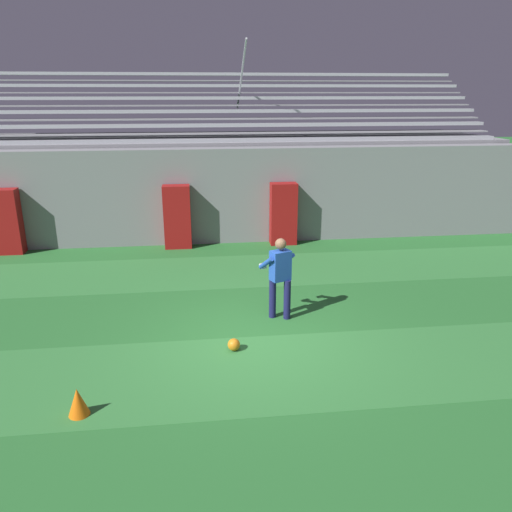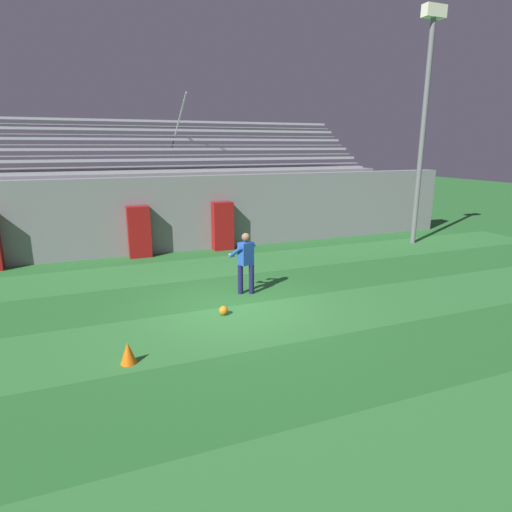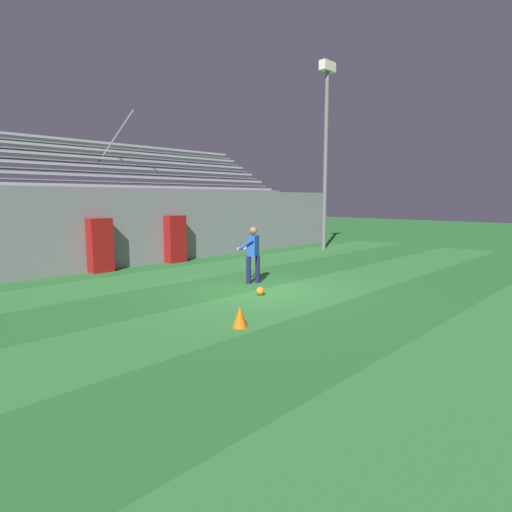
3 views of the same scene
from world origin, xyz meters
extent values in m
plane|color=#286B2D|center=(0.00, 0.00, 0.00)|extent=(80.00, 80.00, 0.00)
cube|color=#337A38|center=(0.00, -1.14, 0.00)|extent=(28.00, 2.43, 0.01)
cube|color=#337A38|center=(0.00, 3.72, 0.00)|extent=(28.00, 2.43, 0.01)
cube|color=gray|center=(0.00, 6.50, 1.40)|extent=(24.00, 0.60, 2.80)
cube|color=maroon|center=(-1.55, 5.95, 0.92)|extent=(0.77, 0.44, 1.83)
cube|color=maroon|center=(1.55, 5.95, 0.92)|extent=(0.77, 0.44, 1.83)
cube|color=maroon|center=(-6.26, 5.95, 0.92)|extent=(0.77, 0.44, 1.83)
cube|color=gray|center=(0.00, 9.20, 1.45)|extent=(18.00, 4.60, 2.90)
cube|color=#A8AAB2|center=(0.00, 7.25, 2.95)|extent=(17.10, 0.36, 0.10)
cube|color=gray|center=(0.00, 7.05, 2.72)|extent=(17.10, 0.60, 0.04)
cube|color=#A8AAB2|center=(0.00, 7.95, 3.35)|extent=(17.10, 0.36, 0.10)
cube|color=gray|center=(0.00, 7.75, 3.12)|extent=(17.10, 0.60, 0.04)
cube|color=#A8AAB2|center=(0.00, 8.65, 3.75)|extent=(17.10, 0.36, 0.10)
cube|color=gray|center=(0.00, 8.45, 3.52)|extent=(17.10, 0.60, 0.04)
cube|color=#A8AAB2|center=(0.00, 9.35, 4.15)|extent=(17.10, 0.36, 0.10)
cube|color=gray|center=(0.00, 9.15, 3.92)|extent=(17.10, 0.60, 0.04)
cube|color=#A8AAB2|center=(0.00, 10.05, 4.55)|extent=(17.10, 0.36, 0.10)
cube|color=gray|center=(0.00, 9.85, 4.32)|extent=(17.10, 0.60, 0.04)
cube|color=#A8AAB2|center=(0.00, 10.75, 4.95)|extent=(17.10, 0.36, 0.10)
cube|color=gray|center=(0.00, 10.55, 4.72)|extent=(17.10, 0.60, 0.04)
cylinder|color=#A8AAB2|center=(0.60, 8.75, 4.80)|extent=(0.06, 3.33, 2.05)
cylinder|color=#19194C|center=(0.46, 0.89, 0.41)|extent=(0.18, 0.18, 0.82)
cylinder|color=#19194C|center=(0.74, 0.79, 0.41)|extent=(0.18, 0.18, 0.82)
cube|color=#234CB2|center=(0.60, 0.84, 1.12)|extent=(0.44, 0.37, 0.60)
sphere|color=brown|center=(0.60, 0.84, 1.56)|extent=(0.22, 0.22, 0.22)
cylinder|color=#234CB2|center=(0.33, 0.88, 1.17)|extent=(0.26, 0.48, 0.37)
cylinder|color=#234CB2|center=(0.77, 1.06, 1.17)|extent=(0.26, 0.48, 0.37)
cube|color=silver|center=(0.29, 1.08, 1.04)|extent=(0.14, 0.14, 0.08)
cube|color=silver|center=(0.66, 1.23, 1.04)|extent=(0.14, 0.14, 0.08)
sphere|color=orange|center=(-0.42, -0.39, 0.11)|extent=(0.22, 0.22, 0.22)
cone|color=orange|center=(-2.74, -1.97, 0.21)|extent=(0.30, 0.30, 0.42)
camera|label=1|loc=(-0.97, -8.24, 4.36)|focal=35.00mm
camera|label=2|loc=(-3.19, -9.45, 3.87)|focal=30.00mm
camera|label=3|loc=(-8.43, -7.75, 2.52)|focal=30.00mm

